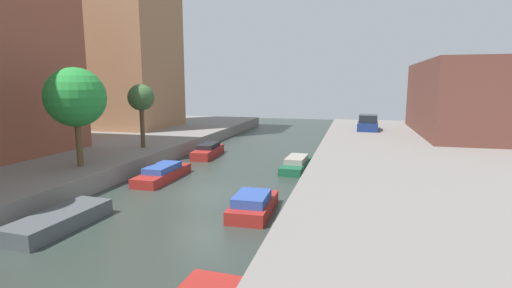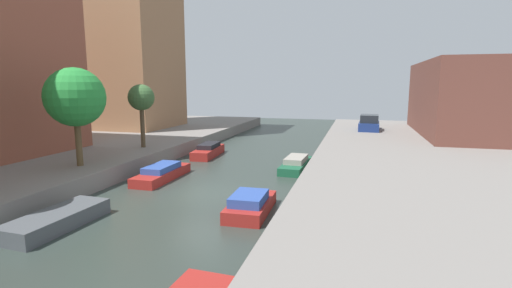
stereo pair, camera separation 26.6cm
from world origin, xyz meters
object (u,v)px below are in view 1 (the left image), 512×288
Objects in this scene: apartment_tower_far at (118,8)px; moored_boat_left_3 at (163,173)px; street_tree_2 at (76,98)px; street_tree_3 at (141,99)px; parked_car at (368,124)px; moored_boat_right_2 at (253,205)px; moored_boat_right_3 at (296,164)px; low_block_right at (480,98)px; moored_boat_left_4 at (208,151)px; moored_boat_left_2 at (60,220)px.

moored_boat_left_3 is at bearing -50.32° from apartment_tower_far.
street_tree_2 is 6.12m from moored_boat_left_3.
street_tree_3 is 1.04× the size of parked_car.
moored_boat_right_2 reaches higher than moored_boat_right_3.
apartment_tower_far is at bearing 117.32° from street_tree_2.
moored_boat_left_3 is at bearing -139.77° from low_block_right.
street_tree_3 reaches higher than parked_car.
moored_boat_right_3 is (-14.08, -13.33, -3.85)m from low_block_right.
moored_boat_left_4 is 7.66m from moored_boat_right_3.
moored_boat_left_2 is 0.93× the size of moored_boat_left_4.
moored_boat_left_3 is (12.89, -15.53, -12.65)m from apartment_tower_far.
apartment_tower_far is 5.44× the size of street_tree_3.
moored_boat_left_4 is (12.76, -8.28, -12.60)m from apartment_tower_far.
street_tree_3 reaches higher than moored_boat_right_3.
moored_boat_left_2 is 0.92× the size of moored_boat_right_3.
street_tree_3 is at bearing -51.11° from apartment_tower_far.
low_block_right is 9.69m from parked_car.
apartment_tower_far is 5.40× the size of moored_boat_left_4.
low_block_right is 3.74× the size of parked_car.
moored_boat_left_2 is (-12.01, -26.59, -1.32)m from parked_car.
parked_car is 16.80m from moored_boat_left_4.
moored_boat_left_4 is (3.72, 9.22, -4.29)m from street_tree_2.
street_tree_3 is (9.04, -11.21, -8.59)m from apartment_tower_far.
moored_boat_left_2 is 14.87m from moored_boat_left_4.
apartment_tower_far reaches higher than moored_boat_right_2.
street_tree_2 reaches higher than moored_boat_right_3.
parked_car reaches higher than moored_boat_left_4.
parked_car is (15.68, 14.65, -2.79)m from street_tree_3.
street_tree_2 is at bearing 168.02° from moored_boat_right_2.
low_block_right reaches higher than moored_boat_left_4.
moored_boat_right_3 is at bearing -108.43° from parked_car.
moored_boat_left_3 reaches higher than moored_boat_left_2.
moored_boat_right_2 is at bearing -103.01° from parked_car.
moored_boat_right_2 is (19.38, -19.69, -12.63)m from apartment_tower_far.
moored_boat_right_2 is 8.71m from moored_boat_right_3.
moored_boat_left_3 is at bearing 147.33° from moored_boat_right_2.
apartment_tower_far is 5.33× the size of moored_boat_right_3.
moored_boat_right_3 is (19.92, -11.00, -12.66)m from apartment_tower_far.
parked_car is 0.95× the size of moored_boat_right_3.
low_block_right is 3.61× the size of street_tree_3.
moored_boat_right_2 reaches higher than moored_boat_left_3.
moored_boat_left_4 reaches higher than moored_boat_left_3.
moored_boat_left_3 is 1.03× the size of moored_boat_left_4.
moored_boat_right_2 is at bearing -123.58° from low_block_right.
parked_car is at bearing 53.16° from street_tree_2.
street_tree_3 reaches higher than moored_boat_right_2.
apartment_tower_far is 23.82m from moored_boat_left_3.
moored_boat_right_2 is (10.34, -8.49, -4.04)m from street_tree_3.
street_tree_3 is 21.64m from parked_car.
street_tree_3 is at bearing 90.00° from street_tree_2.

